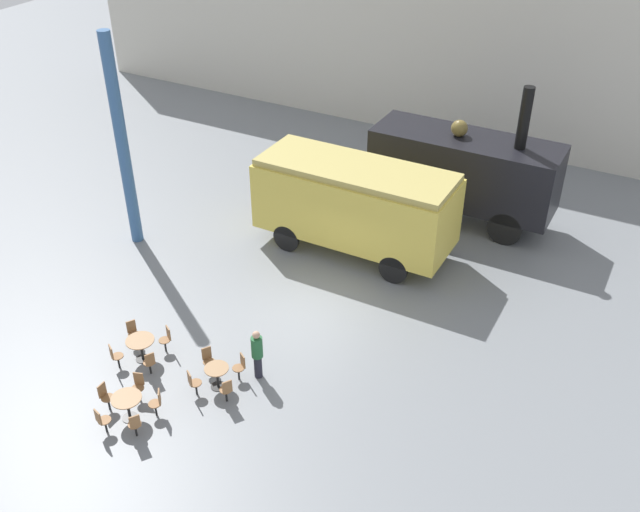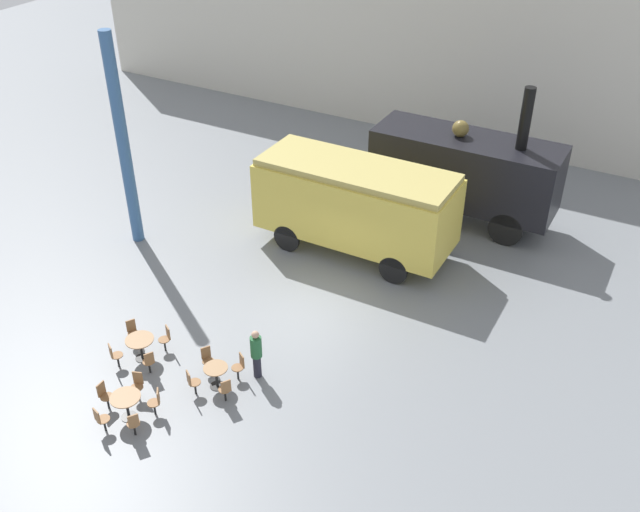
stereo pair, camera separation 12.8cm
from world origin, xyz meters
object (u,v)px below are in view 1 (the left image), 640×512
steam_locomotive (464,169)px  passenger_coach_vintage (355,201)px  cafe_table_near (127,402)px  cafe_chair_0 (135,424)px  cafe_table_mid (141,344)px  visitor_person (257,352)px  cafe_table_far (217,373)px

steam_locomotive → passenger_coach_vintage: steam_locomotive is taller
steam_locomotive → cafe_table_near: (-4.28, -14.85, -1.58)m
cafe_table_near → cafe_chair_0: size_ratio=0.97×
cafe_table_mid → cafe_chair_0: size_ratio=0.99×
cafe_table_near → cafe_table_mid: bearing=122.0°
passenger_coach_vintage → steam_locomotive: bearing=57.1°
visitor_person → cafe_chair_0: bearing=-113.7°
cafe_table_far → visitor_person: visitor_person is taller
passenger_coach_vintage → cafe_table_near: (-1.60, -10.71, -1.44)m
visitor_person → cafe_table_far: bearing=-130.1°
cafe_table_near → visitor_person: size_ratio=0.50×
passenger_coach_vintage → visitor_person: (0.62, -7.60, -1.12)m
steam_locomotive → visitor_person: (-2.06, -11.74, -1.26)m
cafe_table_near → cafe_table_far: size_ratio=1.17×
cafe_table_far → cafe_chair_0: bearing=-106.4°
cafe_table_near → cafe_chair_0: (0.65, -0.45, -0.08)m
passenger_coach_vintage → cafe_table_mid: passenger_coach_vintage is taller
cafe_chair_0 → visitor_person: 3.92m
steam_locomotive → cafe_table_near: 15.53m
cafe_table_far → steam_locomotive: bearing=77.3°
cafe_chair_0 → visitor_person: bearing=-78.8°
steam_locomotive → passenger_coach_vintage: bearing=-122.9°
steam_locomotive → cafe_table_far: steam_locomotive is taller
cafe_table_near → visitor_person: bearing=54.6°
cafe_chair_0 → cafe_table_near: bearing=-0.0°
cafe_table_near → cafe_table_mid: (-1.28, 2.06, -0.00)m
cafe_table_near → cafe_table_far: (1.43, 2.18, -0.07)m
cafe_table_far → cafe_table_mid: bearing=-177.5°
passenger_coach_vintage → cafe_chair_0: 11.31m
cafe_table_mid → visitor_person: bearing=16.8°
cafe_table_mid → cafe_table_near: bearing=-58.0°
cafe_table_far → passenger_coach_vintage: bearing=88.8°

